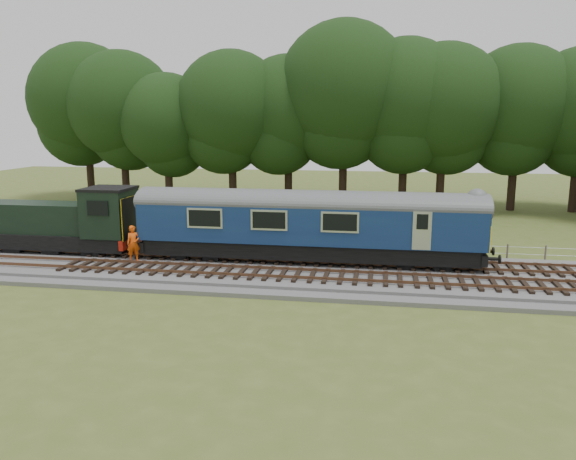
# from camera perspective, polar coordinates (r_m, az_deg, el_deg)

# --- Properties ---
(ground) EXTENTS (120.00, 120.00, 0.00)m
(ground) POSITION_cam_1_polar(r_m,az_deg,el_deg) (28.59, 11.24, -4.85)
(ground) COLOR #4B5A21
(ground) RESTS_ON ground
(ballast) EXTENTS (70.00, 7.00, 0.35)m
(ballast) POSITION_cam_1_polar(r_m,az_deg,el_deg) (28.54, 11.25, -4.51)
(ballast) COLOR #4C4C4F
(ballast) RESTS_ON ground
(track_north) EXTENTS (67.20, 2.40, 0.21)m
(track_north) POSITION_cam_1_polar(r_m,az_deg,el_deg) (29.83, 11.20, -3.35)
(track_north) COLOR black
(track_north) RESTS_ON ballast
(track_south) EXTENTS (67.20, 2.40, 0.21)m
(track_south) POSITION_cam_1_polar(r_m,az_deg,el_deg) (26.93, 11.35, -4.93)
(track_south) COLOR black
(track_south) RESTS_ON ballast
(fence) EXTENTS (64.00, 0.12, 1.00)m
(fence) POSITION_cam_1_polar(r_m,az_deg,el_deg) (32.94, 11.05, -2.72)
(fence) COLOR #6B6054
(fence) RESTS_ON ground
(tree_line) EXTENTS (70.00, 8.00, 18.00)m
(tree_line) POSITION_cam_1_polar(r_m,az_deg,el_deg) (50.11, 10.63, 2.02)
(tree_line) COLOR black
(tree_line) RESTS_ON ground
(dmu_railcar) EXTENTS (18.05, 2.86, 3.88)m
(dmu_railcar) POSITION_cam_1_polar(r_m,az_deg,el_deg) (29.60, 2.04, 1.08)
(dmu_railcar) COLOR black
(dmu_railcar) RESTS_ON ground
(shunter_loco) EXTENTS (8.91, 2.60, 3.38)m
(shunter_loco) POSITION_cam_1_polar(r_m,az_deg,el_deg) (34.41, -21.61, 0.65)
(shunter_loco) COLOR black
(shunter_loco) RESTS_ON ground
(worker) EXTENTS (0.83, 0.79, 1.92)m
(worker) POSITION_cam_1_polar(r_m,az_deg,el_deg) (30.99, -15.43, -1.30)
(worker) COLOR #F9530D
(worker) RESTS_ON ballast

